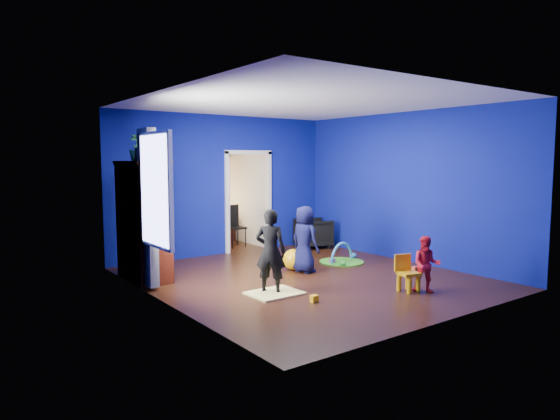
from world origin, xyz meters
TOP-DOWN VIEW (x-y plane):
  - floor at (0.00, 0.00)m, footprint 5.00×5.50m
  - ceiling at (0.00, 0.00)m, footprint 5.00×5.50m
  - wall_back at (0.00, 2.75)m, footprint 5.00×0.02m
  - wall_front at (0.00, -2.75)m, footprint 5.00×0.02m
  - wall_left at (-2.50, 0.00)m, footprint 0.02×5.50m
  - wall_right at (2.50, 0.00)m, footprint 0.02×5.50m
  - alcove at (0.60, 3.62)m, footprint 1.00×1.75m
  - armchair at (2.00, 2.20)m, footprint 0.90×0.88m
  - child_black at (-1.01, -0.41)m, footprint 0.53×0.54m
  - child_navy at (0.26, 0.38)m, footprint 0.44×0.62m
  - toddler_red at (0.87, -1.76)m, footprint 0.51×0.52m
  - vase at (-2.22, 1.20)m, footprint 0.20×0.20m
  - potted_plant at (-2.22, 1.72)m, footprint 0.26×0.26m
  - tv_armoire at (-2.22, 1.50)m, footprint 0.58×1.14m
  - crt_tv at (-2.18, 1.50)m, footprint 0.46×0.70m
  - yellow_blanket at (-1.01, -0.51)m, footprint 0.76×0.61m
  - hopper_ball at (0.21, 0.63)m, footprint 0.38×0.38m
  - kid_chair at (0.72, -1.56)m, footprint 0.35×0.35m
  - play_mat at (1.37, 0.60)m, footprint 0.86×0.86m
  - toy_arch at (1.37, 0.60)m, footprint 0.76×0.25m
  - window_left at (-2.48, 0.35)m, footprint 0.03×0.95m
  - curtain at (-2.37, 0.90)m, footprint 0.14×0.42m
  - doorway at (0.60, 2.75)m, footprint 1.16×0.10m
  - study_desk at (0.60, 4.26)m, footprint 0.88×0.44m
  - desk_monitor at (0.60, 4.38)m, footprint 0.40×0.05m
  - desk_lamp at (0.32, 4.32)m, footprint 0.14×0.14m
  - folding_chair at (0.60, 3.30)m, footprint 0.40×0.40m
  - book_shelf at (0.60, 4.37)m, footprint 0.88×0.24m
  - toy_0 at (1.85, -0.78)m, footprint 0.10×0.08m
  - toy_1 at (1.88, 0.79)m, footprint 0.11×0.11m
  - toy_2 at (-0.81, -1.17)m, footprint 0.10×0.08m
  - toy_3 at (1.13, 0.31)m, footprint 0.11×0.11m
  - toy_4 at (1.14, 0.62)m, footprint 0.10×0.08m

SIDE VIEW (x-z plane):
  - floor at x=0.00m, z-range -0.01..0.01m
  - play_mat at x=1.37m, z-range 0.00..0.02m
  - yellow_blanket at x=-1.01m, z-range 0.00..0.03m
  - toy_arch at x=1.37m, z-range -0.36..0.40m
  - toy_0 at x=1.85m, z-range 0.00..0.10m
  - toy_2 at x=-0.81m, z-range 0.00..0.10m
  - toy_4 at x=1.14m, z-range 0.00..0.10m
  - toy_1 at x=1.88m, z-range 0.00..0.11m
  - toy_3 at x=1.13m, z-range 0.00..0.11m
  - hopper_ball at x=0.21m, z-range 0.00..0.38m
  - kid_chair at x=0.72m, z-range 0.00..0.50m
  - armchair at x=2.00m, z-range 0.00..0.66m
  - study_desk at x=0.60m, z-range 0.00..0.75m
  - toddler_red at x=0.87m, z-range 0.00..0.85m
  - folding_chair at x=0.60m, z-range 0.00..0.92m
  - child_navy at x=0.26m, z-range 0.00..1.17m
  - child_black at x=-1.01m, z-range 0.00..1.26m
  - desk_lamp at x=0.32m, z-range 0.86..1.00m
  - desk_monitor at x=0.60m, z-range 0.79..1.11m
  - tv_armoire at x=-2.22m, z-range 0.00..1.96m
  - crt_tv at x=-2.18m, z-range 0.75..1.29m
  - doorway at x=0.60m, z-range 0.00..2.10m
  - alcove at x=0.60m, z-range 0.00..2.50m
  - curtain at x=-2.37m, z-range 0.05..2.45m
  - wall_back at x=0.00m, z-range 0.00..2.90m
  - wall_front at x=0.00m, z-range 0.00..2.90m
  - wall_left at x=-2.50m, z-range 0.00..2.90m
  - wall_right at x=2.50m, z-range 0.00..2.90m
  - window_left at x=-2.48m, z-range 0.77..2.33m
  - book_shelf at x=0.60m, z-range 2.00..2.04m
  - vase at x=-2.22m, z-range 1.96..2.16m
  - potted_plant at x=-2.22m, z-range 1.96..2.40m
  - ceiling at x=0.00m, z-range 2.90..2.90m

